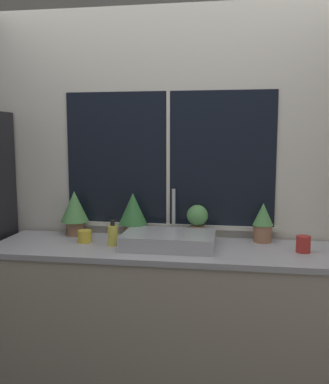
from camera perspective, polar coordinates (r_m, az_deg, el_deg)
The scene contains 10 objects.
wall_back at distance 3.02m, azimuth 0.61°, elevation 2.29°, with size 8.00×0.09×2.70m.
counter at distance 2.88m, azimuth -0.55°, elevation -16.25°, with size 2.17×0.63×0.93m.
sink at distance 2.71m, azimuth 0.59°, elevation -6.37°, with size 0.57×0.42×0.34m.
potted_plant_far_left at distance 3.08m, azimuth -11.90°, elevation -2.31°, with size 0.20×0.20×0.31m.
potted_plant_center_left at distance 2.96m, azimuth -4.23°, elevation -2.66°, with size 0.20×0.20×0.31m.
potted_plant_center_right at distance 2.89m, azimuth 4.40°, elevation -3.68°, with size 0.14×0.14×0.24m.
potted_plant_far_right at distance 2.89m, azimuth 12.99°, elevation -3.85°, with size 0.13×0.13×0.26m.
soap_bottle at distance 2.76m, azimuth -6.92°, elevation -5.70°, with size 0.06×0.06×0.17m.
mug_red at distance 2.72m, azimuth 18.02°, elevation -6.63°, with size 0.09×0.09×0.10m.
mug_yellow at distance 2.88m, azimuth -10.58°, elevation -5.83°, with size 0.09×0.09×0.08m.
Camera 1 is at (0.44, -2.30, 1.62)m, focal length 40.00 mm.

